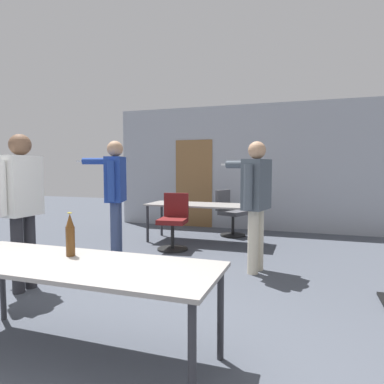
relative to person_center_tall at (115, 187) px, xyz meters
The scene contains 9 objects.
back_wall 3.41m from the person_center_tall, 66.70° to the left, with size 5.96×0.12×2.81m.
conference_table_near 2.87m from the person_center_tall, 64.87° to the right, with size 2.19×0.77×0.72m.
conference_table_far 1.84m from the person_center_tall, 55.99° to the left, with size 2.14×0.78×0.72m.
person_center_tall is the anchor object (origin of this frame).
person_right_polo 1.60m from the person_center_tall, 98.84° to the right, with size 0.79×0.65×1.78m.
person_far_watching 2.17m from the person_center_tall, ahead, with size 0.77×0.80×1.75m.
office_chair_near_pushed 1.23m from the person_center_tall, 51.37° to the left, with size 0.52×0.57×0.96m.
office_chair_far_left 2.72m from the person_center_tall, 59.84° to the left, with size 0.65×0.62×0.94m.
beer_bottle 2.66m from the person_center_tall, 66.00° to the right, with size 0.07×0.07×0.34m.
Camera 1 is at (1.45, -1.50, 1.41)m, focal length 32.00 mm.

